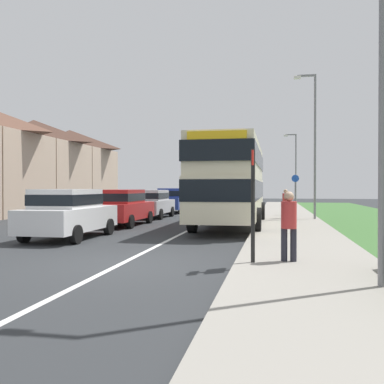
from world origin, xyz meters
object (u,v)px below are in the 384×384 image
(parked_car_red, at_px, (121,206))
(street_lamp_near, at_px, (377,11))
(pedestrian_walking_away, at_px, (286,202))
(street_lamp_far, at_px, (295,164))
(bus_stop_sign, at_px, (253,197))
(cycle_route_sign, at_px, (295,193))
(double_decker_bus, at_px, (231,179))
(parked_car_silver, at_px, (151,203))
(parked_car_blue, at_px, (173,199))
(pedestrian_at_stop, at_px, (289,223))
(street_lamp_mid, at_px, (313,137))
(parked_car_white, at_px, (69,212))

(parked_car_red, bearing_deg, street_lamp_near, -52.47)
(pedestrian_walking_away, bearing_deg, street_lamp_far, 85.93)
(street_lamp_far, bearing_deg, bus_stop_sign, -94.19)
(cycle_route_sign, bearing_deg, double_decker_bus, -113.41)
(parked_car_red, bearing_deg, cycle_route_sign, 43.21)
(parked_car_red, xyz_separation_m, street_lamp_near, (8.59, -11.18, 3.75))
(parked_car_silver, xyz_separation_m, parked_car_blue, (0.06, 5.16, 0.04))
(double_decker_bus, bearing_deg, pedestrian_walking_away, 58.02)
(pedestrian_at_stop, bearing_deg, parked_car_red, 128.86)
(street_lamp_near, bearing_deg, bus_stop_sign, 137.86)
(pedestrian_walking_away, relative_size, street_lamp_near, 0.20)
(double_decker_bus, distance_m, parked_car_silver, 6.99)
(pedestrian_at_stop, bearing_deg, street_lamp_mid, 82.98)
(street_lamp_mid, xyz_separation_m, street_lamp_far, (-0.17, 17.10, -0.52))
(pedestrian_at_stop, relative_size, street_lamp_near, 0.20)
(bus_stop_sign, distance_m, street_lamp_mid, 14.18)
(pedestrian_at_stop, relative_size, cycle_route_sign, 0.66)
(cycle_route_sign, xyz_separation_m, street_lamp_far, (0.57, 13.84, 2.43))
(parked_car_white, relative_size, cycle_route_sign, 1.72)
(parked_car_white, bearing_deg, pedestrian_walking_away, 51.81)
(pedestrian_at_stop, bearing_deg, bus_stop_sign, -160.78)
(parked_car_red, bearing_deg, parked_car_blue, 90.00)
(street_lamp_mid, bearing_deg, street_lamp_far, 90.57)
(parked_car_white, xyz_separation_m, cycle_route_sign, (8.16, 12.79, 0.50))
(parked_car_red, xyz_separation_m, parked_car_silver, (-0.07, 5.06, -0.02))
(double_decker_bus, bearing_deg, parked_car_silver, 138.03)
(parked_car_blue, distance_m, bus_stop_sign, 20.55)
(street_lamp_near, xyz_separation_m, street_lamp_far, (0.15, 32.69, -0.80))
(parked_car_white, xyz_separation_m, parked_car_red, (-0.01, 5.12, -0.02))
(parked_car_white, distance_m, parked_car_blue, 15.34)
(pedestrian_at_stop, relative_size, street_lamp_mid, 0.22)
(bus_stop_sign, height_order, street_lamp_mid, street_lamp_mid)
(street_lamp_far, bearing_deg, pedestrian_at_stop, -92.78)
(parked_car_red, xyz_separation_m, pedestrian_walking_away, (7.52, 4.43, 0.06))
(bus_stop_sign, distance_m, street_lamp_near, 4.22)
(parked_car_blue, bearing_deg, cycle_route_sign, -17.30)
(parked_car_red, height_order, parked_car_blue, parked_car_blue)
(parked_car_blue, bearing_deg, bus_stop_sign, -71.61)
(double_decker_bus, height_order, parked_car_blue, double_decker_bus)
(street_lamp_near, height_order, street_lamp_mid, street_lamp_near)
(street_lamp_near, bearing_deg, parked_car_blue, 111.87)
(pedestrian_at_stop, bearing_deg, street_lamp_near, -58.54)
(parked_car_white, height_order, parked_car_silver, parked_car_white)
(street_lamp_near, bearing_deg, street_lamp_mid, 88.83)
(parked_car_blue, xyz_separation_m, street_lamp_far, (8.74, 11.29, 2.93))
(parked_car_red, height_order, cycle_route_sign, cycle_route_sign)
(street_lamp_mid, bearing_deg, pedestrian_at_stop, -97.02)
(double_decker_bus, distance_m, street_lamp_near, 12.43)
(parked_car_red, relative_size, parked_car_silver, 1.06)
(double_decker_bus, bearing_deg, street_lamp_far, 80.05)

